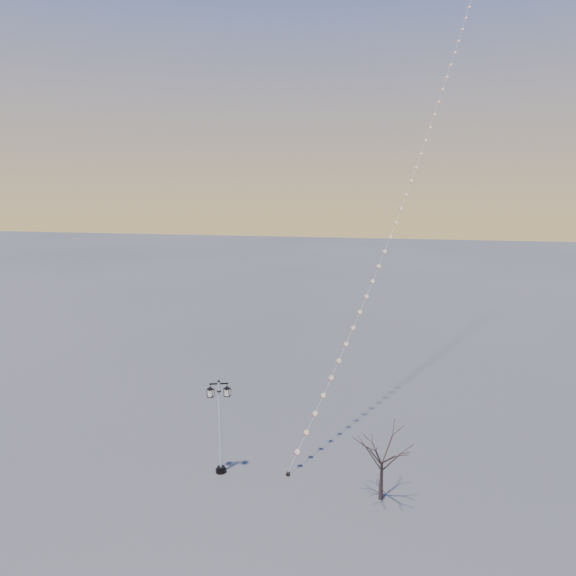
# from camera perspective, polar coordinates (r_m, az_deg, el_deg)

# --- Properties ---
(ground) EXTENTS (300.00, 300.00, 0.00)m
(ground) POSITION_cam_1_polar(r_m,az_deg,el_deg) (29.10, -3.16, -20.55)
(ground) COLOR #4D4D4D
(ground) RESTS_ON ground
(street_lamp) EXTENTS (1.30, 0.75, 5.30)m
(street_lamp) POSITION_cam_1_polar(r_m,az_deg,el_deg) (28.53, -7.63, -14.61)
(street_lamp) COLOR black
(street_lamp) RESTS_ON ground
(bare_tree) EXTENTS (2.19, 2.19, 3.64)m
(bare_tree) POSITION_cam_1_polar(r_m,az_deg,el_deg) (26.66, 10.49, -17.60)
(bare_tree) COLOR #382A23
(bare_tree) RESTS_ON ground
(kite_train) EXTENTS (13.25, 34.83, 39.51)m
(kite_train) POSITION_cam_1_polar(r_m,az_deg,el_deg) (41.98, 14.29, 16.59)
(kite_train) COLOR black
(kite_train) RESTS_ON ground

